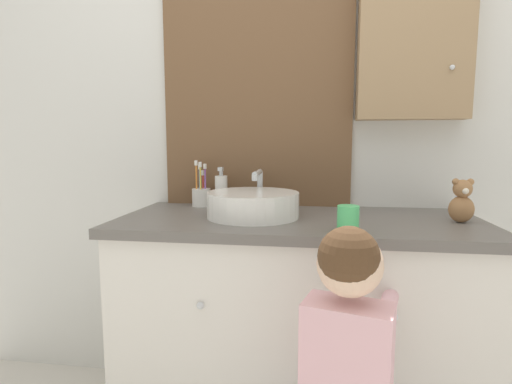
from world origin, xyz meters
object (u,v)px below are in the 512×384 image
soap_dispenser (221,191)px  child_figure (347,379)px  teddy_bear (462,202)px  toothbrush_holder (201,195)px  drinking_cup (348,219)px  sink_basin (254,204)px

soap_dispenser → child_figure: size_ratio=0.18×
teddy_bear → soap_dispenser: bearing=167.3°
toothbrush_holder → teddy_bear: bearing=-12.3°
soap_dispenser → toothbrush_holder: bearing=172.0°
soap_dispenser → drinking_cup: soap_dispenser is taller
toothbrush_holder → teddy_bear: size_ratio=1.30×
sink_basin → teddy_bear: (0.74, 0.00, 0.02)m
teddy_bear → toothbrush_holder: bearing=167.7°
soap_dispenser → teddy_bear: size_ratio=1.12×
sink_basin → teddy_bear: size_ratio=2.56×
toothbrush_holder → child_figure: (0.58, -0.72, -0.36)m
sink_basin → teddy_bear: sink_basin is taller
toothbrush_holder → drinking_cup: (0.59, -0.43, -0.00)m
sink_basin → child_figure: 0.69m
toothbrush_holder → drinking_cup: size_ratio=2.38×
sink_basin → toothbrush_holder: (-0.26, 0.22, -0.00)m
soap_dispenser → child_figure: (0.49, -0.71, -0.39)m
sink_basin → soap_dispenser: bearing=129.9°
soap_dispenser → child_figure: 0.94m
toothbrush_holder → soap_dispenser: (0.09, -0.01, 0.02)m
child_figure → teddy_bear: teddy_bear is taller
toothbrush_holder → drinking_cup: toothbrush_holder is taller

